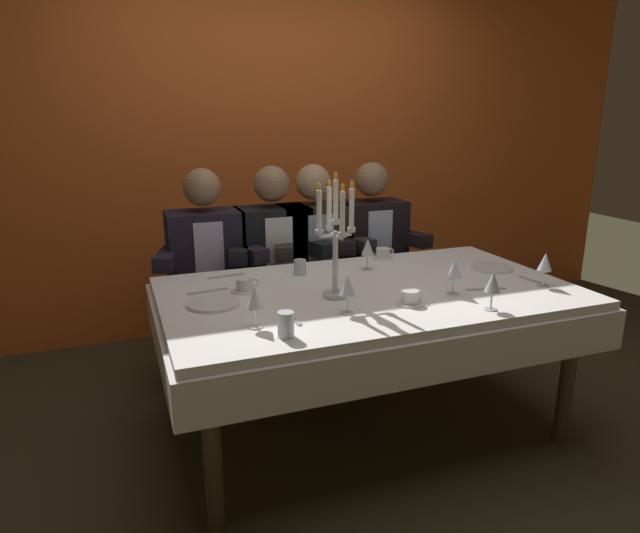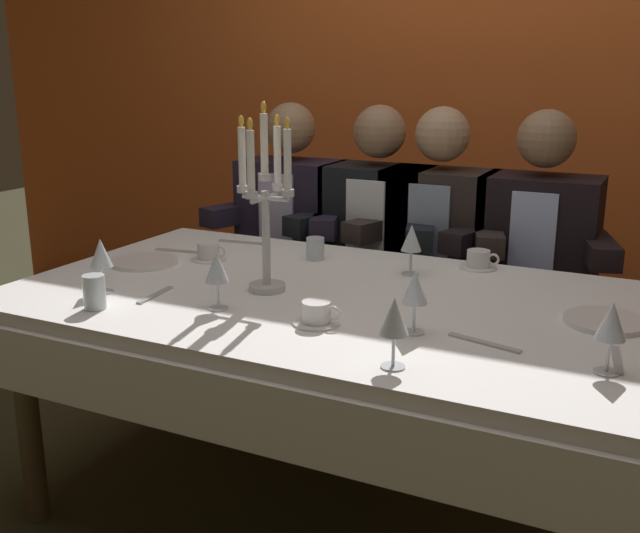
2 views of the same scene
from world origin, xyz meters
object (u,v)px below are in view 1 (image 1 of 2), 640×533
dinner_plate_0 (491,268)px  water_tumbler_0 (286,324)px  wine_glass_1 (493,283)px  wine_glass_0 (368,248)px  candelabra (335,240)px  dinner_plate_1 (214,303)px  wine_glass_4 (545,263)px  seated_diner_3 (370,242)px  seated_diner_0 (206,257)px  seated_diner_2 (313,247)px  coffee_cup_0 (244,286)px  coffee_cup_1 (410,298)px  wine_glass_5 (255,299)px  dining_table (369,312)px  wine_glass_2 (348,287)px  water_tumbler_1 (300,267)px  wine_glass_3 (454,270)px  coffee_cup_2 (383,254)px  seated_diner_1 (273,251)px

dinner_plate_0 → water_tumbler_0: size_ratio=2.26×
wine_glass_1 → wine_glass_0: bearing=106.6°
candelabra → dinner_plate_1: 0.59m
wine_glass_4 → seated_diner_3: bearing=107.2°
seated_diner_0 → seated_diner_2: bearing=0.0°
coffee_cup_0 → coffee_cup_1: 0.75m
dinner_plate_1 → wine_glass_5: bearing=-71.8°
wine_glass_0 → water_tumbler_0: bearing=-133.1°
coffee_cup_0 → seated_diner_2: bearing=50.4°
candelabra → seated_diner_2: 1.01m
candelabra → dinner_plate_1: size_ratio=2.44×
dining_table → wine_glass_5: wine_glass_5 is taller
candelabra → seated_diner_3: 1.16m
candelabra → wine_glass_1: candelabra is taller
candelabra → coffee_cup_1: (0.27, -0.20, -0.23)m
dinner_plate_1 → wine_glass_2: size_ratio=1.38×
water_tumbler_0 → seated_diner_0: 1.30m
wine_glass_4 → wine_glass_5: (-1.40, -0.03, 0.00)m
dinner_plate_1 → water_tumbler_1: size_ratio=2.94×
wine_glass_0 → water_tumbler_0: wine_glass_0 is taller
wine_glass_0 → wine_glass_3: 0.54m
wine_glass_5 → coffee_cup_2: size_ratio=1.24×
wine_glass_5 → water_tumbler_1: size_ratio=2.13×
wine_glass_3 → coffee_cup_0: (-0.87, 0.37, -0.09)m
wine_glass_4 → wine_glass_3: bearing=173.6°
dinner_plate_0 → wine_glass_4: size_ratio=1.32×
dining_table → seated_diner_1: 0.92m
seated_diner_0 → dinner_plate_0: bearing=-30.6°
water_tumbler_1 → seated_diner_0: seated_diner_0 is taller
wine_glass_0 → coffee_cup_0: wine_glass_0 is taller
water_tumbler_1 → wine_glass_2: bearing=-89.9°
candelabra → dinner_plate_0: size_ratio=2.55×
wine_glass_5 → wine_glass_4: bearing=1.1°
wine_glass_0 → seated_diner_3: size_ratio=0.13×
seated_diner_1 → coffee_cup_0: bearing=-115.2°
dinner_plate_0 → coffee_cup_1: size_ratio=1.64×
wine_glass_5 → water_tumbler_1: bearing=57.9°
dinner_plate_1 → wine_glass_3: wine_glass_3 is taller
wine_glass_2 → coffee_cup_0: bearing=127.1°
dining_table → water_tumbler_1: water_tumbler_1 is taller
dinner_plate_1 → water_tumbler_1: water_tumbler_1 is taller
water_tumbler_1 → seated_diner_2: size_ratio=0.06×
wine_glass_3 → dining_table: bearing=146.9°
candelabra → dining_table: bearing=15.7°
dinner_plate_1 → wine_glass_2: (0.49, -0.30, 0.11)m
wine_glass_0 → seated_diner_0: size_ratio=0.13×
seated_diner_0 → seated_diner_2: same height
wine_glass_3 → coffee_cup_0: 0.95m
wine_glass_0 → wine_glass_4: bearing=-40.7°
wine_glass_3 → wine_glass_4: 0.47m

